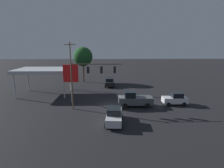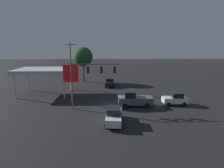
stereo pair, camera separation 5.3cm
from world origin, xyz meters
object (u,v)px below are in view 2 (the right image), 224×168
at_px(pickup_parked, 134,99).
at_px(sedan_far, 110,82).
at_px(sedan_waiting, 114,116).
at_px(hatchback_crossing, 175,99).
at_px(price_sign, 71,75).
at_px(utility_pole, 71,65).
at_px(street_tree, 83,57).
at_px(traffic_signal_assembly, 90,74).

bearing_deg(pickup_parked, sedan_far, -75.14).
xyz_separation_m(sedan_waiting, hatchback_crossing, (-9.99, -6.61, -0.00)).
height_order(price_sign, pickup_parked, price_sign).
xyz_separation_m(pickup_parked, hatchback_crossing, (-6.62, -0.65, -0.16)).
bearing_deg(hatchback_crossing, price_sign, -4.77).
bearing_deg(price_sign, pickup_parked, 168.88).
height_order(utility_pole, price_sign, utility_pole).
bearing_deg(price_sign, utility_pole, -78.53).
xyz_separation_m(pickup_parked, street_tree, (10.36, -19.15, 5.40)).
bearing_deg(sedan_far, pickup_parked, 18.64).
distance_m(price_sign, sedan_far, 13.92).
bearing_deg(street_tree, utility_pole, 78.83).
height_order(sedan_waiting, hatchback_crossing, hatchback_crossing).
xyz_separation_m(traffic_signal_assembly, sedan_far, (-2.91, -14.78, -4.24)).
bearing_deg(sedan_far, street_tree, -124.85).
bearing_deg(street_tree, price_sign, 91.14).
bearing_deg(sedan_far, price_sign, -24.44).
distance_m(utility_pole, hatchback_crossing, 21.82).
relative_size(traffic_signal_assembly, price_sign, 1.17).
height_order(sedan_waiting, street_tree, street_tree).
bearing_deg(price_sign, sedan_waiting, 130.01).
bearing_deg(traffic_signal_assembly, street_tree, -79.36).
distance_m(sedan_waiting, pickup_parked, 6.84).
distance_m(utility_pole, sedan_far, 9.66).
xyz_separation_m(price_sign, street_tree, (0.34, -17.18, 1.93)).
relative_size(utility_pole, hatchback_crossing, 2.64).
bearing_deg(hatchback_crossing, sedan_waiting, 33.22).
height_order(utility_pole, street_tree, utility_pole).
bearing_deg(utility_pole, sedan_waiting, 116.35).
height_order(traffic_signal_assembly, pickup_parked, traffic_signal_assembly).
xyz_separation_m(traffic_signal_assembly, utility_pole, (5.33, -12.26, 0.12)).
relative_size(sedan_far, hatchback_crossing, 1.18).
bearing_deg(hatchback_crossing, utility_pole, -30.11).
xyz_separation_m(utility_pole, street_tree, (-1.55, -7.86, 1.20)).
bearing_deg(sedan_far, hatchback_crossing, 41.78).
bearing_deg(street_tree, pickup_parked, 118.42).
height_order(sedan_far, sedan_waiting, same).
bearing_deg(utility_pole, pickup_parked, 136.52).
xyz_separation_m(traffic_signal_assembly, street_tree, (3.78, -20.12, 1.32)).
bearing_deg(traffic_signal_assembly, pickup_parked, -171.67).
height_order(utility_pole, hatchback_crossing, utility_pole).
xyz_separation_m(sedan_far, sedan_waiting, (-0.31, 19.77, 0.00)).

